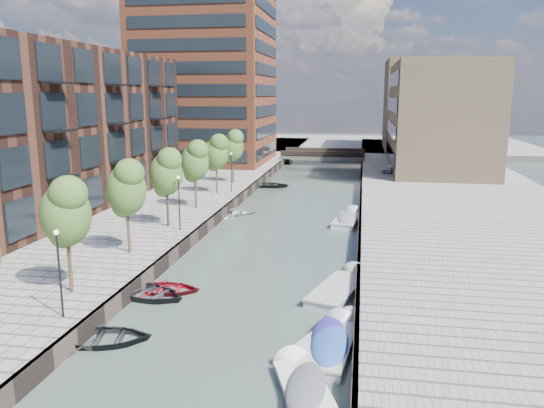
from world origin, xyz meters
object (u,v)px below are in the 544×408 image
(sloop_1, at_px, (104,342))
(sloop_2, at_px, (166,292))
(motorboat_2, at_px, (342,289))
(sloop_3, at_px, (236,215))
(sloop_4, at_px, (269,187))
(tree_6, at_px, (233,145))
(tree_1, at_px, (65,210))
(motorboat_3, at_px, (333,336))
(motorboat_4, at_px, (348,219))
(motorboat_1, at_px, (303,387))
(motorboat_0, at_px, (332,344))
(bridge, at_px, (323,155))
(sloop_0, at_px, (147,297))
(tree_4, at_px, (195,160))
(tree_3, at_px, (166,171))
(tree_5, at_px, (216,152))
(tree_2, at_px, (126,187))
(car, at_px, (389,168))

(sloop_1, height_order, sloop_2, sloop_1)
(sloop_2, xyz_separation_m, motorboat_2, (9.88, 1.92, 0.11))
(sloop_3, relative_size, sloop_4, 0.84)
(tree_6, bearing_deg, tree_1, -90.00)
(sloop_3, distance_m, motorboat_3, 26.21)
(motorboat_2, bearing_deg, motorboat_4, 90.47)
(sloop_2, bearing_deg, motorboat_1, -138.56)
(sloop_3, bearing_deg, motorboat_0, 179.09)
(bridge, distance_m, tree_1, 61.71)
(sloop_3, bearing_deg, tree_1, 148.53)
(bridge, relative_size, sloop_0, 2.74)
(motorboat_2, height_order, motorboat_3, motorboat_2)
(bridge, distance_m, tree_4, 41.08)
(sloop_0, bearing_deg, tree_3, 31.71)
(sloop_1, bearing_deg, sloop_0, -10.69)
(tree_1, xyz_separation_m, sloop_1, (3.32, -3.22, -5.31))
(bridge, height_order, sloop_2, bridge)
(bridge, distance_m, sloop_3, 38.55)
(tree_3, relative_size, motorboat_4, 1.03)
(tree_4, bearing_deg, tree_5, 90.00)
(tree_3, relative_size, sloop_0, 1.25)
(bridge, height_order, sloop_3, bridge)
(tree_5, relative_size, sloop_3, 1.47)
(tree_2, xyz_separation_m, car, (18.14, 39.07, -3.71))
(sloop_4, distance_m, car, 16.55)
(tree_5, height_order, tree_6, same)
(sloop_3, bearing_deg, car, -56.15)
(sloop_1, bearing_deg, tree_2, 5.11)
(tree_5, xyz_separation_m, motorboat_3, (13.54, -29.25, -5.11))
(car, bearing_deg, tree_2, -99.07)
(motorboat_4, relative_size, car, 1.65)
(sloop_0, bearing_deg, motorboat_4, -11.25)
(sloop_3, height_order, motorboat_0, motorboat_0)
(bridge, bearing_deg, tree_4, -102.00)
(motorboat_1, relative_size, motorboat_2, 0.82)
(bridge, bearing_deg, sloop_0, -95.25)
(tree_2, bearing_deg, motorboat_1, -45.14)
(tree_6, bearing_deg, sloop_1, -85.03)
(tree_1, height_order, motorboat_2, tree_1)
(tree_4, bearing_deg, sloop_0, -80.56)
(tree_2, xyz_separation_m, motorboat_4, (13.57, 14.90, -5.08))
(sloop_2, bearing_deg, motorboat_4, -30.79)
(motorboat_1, bearing_deg, sloop_1, 164.98)
(motorboat_2, height_order, motorboat_4, motorboat_2)
(tree_5, bearing_deg, tree_3, -90.00)
(tree_6, height_order, motorboat_4, tree_6)
(motorboat_3, height_order, car, car)
(sloop_4, bearing_deg, motorboat_1, -166.91)
(tree_3, height_order, sloop_2, tree_3)
(tree_4, bearing_deg, bridge, 78.00)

